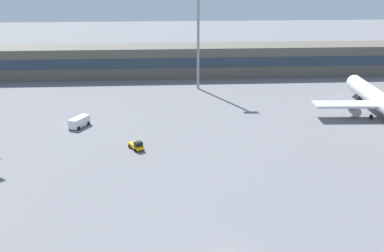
{
  "coord_description": "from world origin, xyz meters",
  "views": [
    {
      "loc": [
        -7.04,
        -46.86,
        32.71
      ],
      "look_at": [
        -1.32,
        40.0,
        3.0
      ],
      "focal_mm": 44.91,
      "sensor_mm": 36.0,
      "label": 1
    }
  ],
  "objects": [
    {
      "name": "ground_plane",
      "position": [
        0.0,
        40.0,
        0.0
      ],
      "size": [
        400.0,
        400.0,
        0.0
      ],
      "primitive_type": "plane",
      "color": "slate"
    },
    {
      "name": "terminal_building",
      "position": [
        0.0,
        97.35,
        4.5
      ],
      "size": [
        149.65,
        12.13,
        9.0
      ],
      "color": "#5B564C",
      "rests_on": "ground_plane"
    },
    {
      "name": "airplane_mid",
      "position": [
        41.79,
        53.2,
        3.33
      ],
      "size": [
        30.79,
        44.16,
        10.91
      ],
      "color": "white",
      "rests_on": "ground_plane"
    },
    {
      "name": "baggage_tug_yellow",
      "position": [
        -11.79,
        35.95,
        0.8
      ],
      "size": [
        3.1,
        3.87,
        1.75
      ],
      "color": "#F2B20C",
      "rests_on": "ground_plane"
    },
    {
      "name": "service_van_white",
      "position": [
        -24.35,
        49.8,
        1.11
      ],
      "size": [
        4.16,
        5.54,
        2.08
      ],
      "color": "white",
      "rests_on": "ground_plane"
    },
    {
      "name": "floodlight_tower_west",
      "position": [
        2.98,
        80.34,
        17.61
      ],
      "size": [
        3.2,
        0.8,
        31.04
      ],
      "color": "gray",
      "rests_on": "ground_plane"
    }
  ]
}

